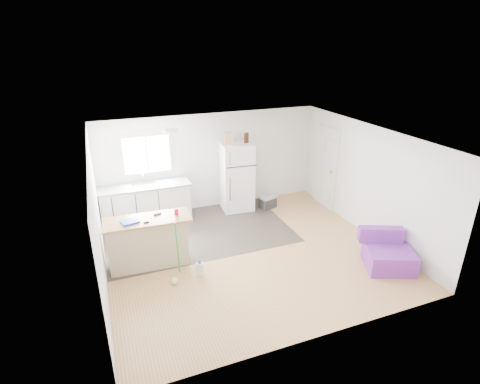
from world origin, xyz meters
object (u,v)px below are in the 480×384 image
object	(u,v)px
mop	(175,271)
bottle_right	(247,138)
kitchen_cabinets	(146,203)
cardboard_box	(229,139)
cooler	(268,202)
peninsula	(148,242)
refrigerator	(237,177)
red_cup	(176,212)
purple_seat	(387,254)
bottle_left	(245,138)
cleaner_jug	(200,269)
blue_tray	(130,222)

from	to	relation	value
mop	bottle_right	distance (m)	3.81
kitchen_cabinets	mop	xyz separation A→B (m)	(0.12, -2.61, -0.24)
mop	cardboard_box	distance (m)	3.54
cooler	peninsula	bearing A→B (deg)	-170.35
cardboard_box	bottle_right	distance (m)	0.48
peninsula	refrigerator	bearing A→B (deg)	39.12
mop	red_cup	xyz separation A→B (m)	(0.23, 0.73, 0.80)
purple_seat	red_cup	world-z (taller)	red_cup
mop	cardboard_box	world-z (taller)	cardboard_box
purple_seat	bottle_left	world-z (taller)	bottle_left
cardboard_box	cleaner_jug	bearing A→B (deg)	-120.63
refrigerator	bottle_right	bearing A→B (deg)	-6.89
cleaner_jug	purple_seat	bearing A→B (deg)	2.46
kitchen_cabinets	cardboard_box	world-z (taller)	cardboard_box
mop	cardboard_box	size ratio (longest dim) A/B	4.07
cooler	purple_seat	distance (m)	3.37
blue_tray	cardboard_box	bearing A→B (deg)	35.31
cleaner_jug	cardboard_box	xyz separation A→B (m)	(1.45, 2.45, 1.72)
bottle_left	purple_seat	bearing A→B (deg)	-65.83
red_cup	cooler	bearing A→B (deg)	30.52
kitchen_cabinets	purple_seat	xyz separation A→B (m)	(3.99, -3.54, -0.22)
red_cup	bottle_left	world-z (taller)	bottle_left
peninsula	bottle_right	bearing A→B (deg)	35.66
red_cup	bottle_left	size ratio (longest dim) A/B	0.48
kitchen_cabinets	refrigerator	size ratio (longest dim) A/B	1.22
purple_seat	cardboard_box	xyz separation A→B (m)	(-1.96, 3.43, 1.60)
cooler	blue_tray	world-z (taller)	blue_tray
mop	bottle_left	world-z (taller)	bottle_left
cardboard_box	blue_tray	bearing A→B (deg)	-144.69
red_cup	purple_seat	bearing A→B (deg)	-24.49
refrigerator	bottle_left	world-z (taller)	bottle_left
mop	blue_tray	bearing A→B (deg)	146.63
kitchen_cabinets	red_cup	size ratio (longest dim) A/B	17.41
peninsula	cleaner_jug	bearing A→B (deg)	-38.32
peninsula	kitchen_cabinets	bearing A→B (deg)	85.86
cleaner_jug	bottle_left	xyz separation A→B (m)	(1.88, 2.45, 1.70)
purple_seat	mop	distance (m)	3.98
refrigerator	cleaner_jug	xyz separation A→B (m)	(-1.67, -2.51, -0.72)
cooler	bottle_left	distance (m)	1.77
mop	red_cup	size ratio (longest dim) A/B	10.18
cooler	cleaner_jug	distance (m)	3.30
cardboard_box	bottle_right	size ratio (longest dim) A/B	1.20
blue_tray	cooler	bearing A→B (deg)	24.37
kitchen_cabinets	bottle_left	distance (m)	2.81
mop	red_cup	world-z (taller)	mop
purple_seat	bottle_left	size ratio (longest dim) A/B	4.37
refrigerator	bottle_right	size ratio (longest dim) A/B	6.83
peninsula	cardboard_box	xyz separation A→B (m)	(2.25, 1.75, 1.37)
purple_seat	cardboard_box	bearing A→B (deg)	143.63
cooler	bottle_left	world-z (taller)	bottle_left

